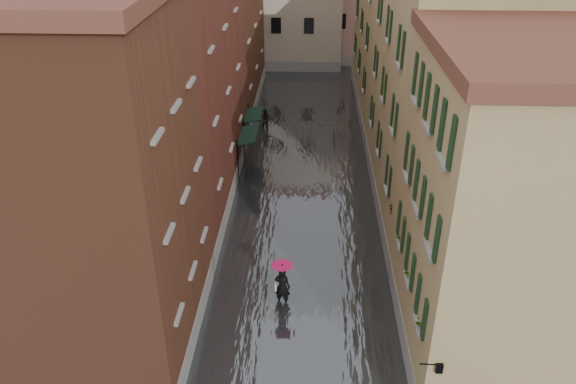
# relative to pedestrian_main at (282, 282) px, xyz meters

# --- Properties ---
(ground) EXTENTS (120.00, 120.00, 0.00)m
(ground) POSITION_rel_pedestrian_main_xyz_m (0.76, -0.25, -1.21)
(ground) COLOR #4F4F51
(ground) RESTS_ON ground
(floodwater) EXTENTS (10.00, 60.00, 0.20)m
(floodwater) POSITION_rel_pedestrian_main_xyz_m (0.76, 12.75, -1.11)
(floodwater) COLOR #3D4043
(floodwater) RESTS_ON ground
(building_left_near) EXTENTS (6.00, 8.00, 13.00)m
(building_left_near) POSITION_rel_pedestrian_main_xyz_m (-6.24, -2.25, 5.29)
(building_left_near) COLOR brown
(building_left_near) RESTS_ON ground
(building_left_mid) EXTENTS (6.00, 14.00, 12.50)m
(building_left_mid) POSITION_rel_pedestrian_main_xyz_m (-6.24, 8.75, 5.04)
(building_left_mid) COLOR maroon
(building_left_mid) RESTS_ON ground
(building_left_far) EXTENTS (6.00, 16.00, 14.00)m
(building_left_far) POSITION_rel_pedestrian_main_xyz_m (-6.24, 23.75, 5.79)
(building_left_far) COLOR brown
(building_left_far) RESTS_ON ground
(building_right_near) EXTENTS (6.00, 8.00, 11.50)m
(building_right_near) POSITION_rel_pedestrian_main_xyz_m (7.76, -2.25, 4.54)
(building_right_near) COLOR #A18853
(building_right_near) RESTS_ON ground
(building_right_mid) EXTENTS (6.00, 14.00, 13.00)m
(building_right_mid) POSITION_rel_pedestrian_main_xyz_m (7.76, 8.75, 5.29)
(building_right_mid) COLOR tan
(building_right_mid) RESTS_ON ground
(building_right_far) EXTENTS (6.00, 16.00, 11.50)m
(building_right_far) POSITION_rel_pedestrian_main_xyz_m (7.76, 23.75, 4.54)
(building_right_far) COLOR #A18853
(building_right_far) RESTS_ON ground
(awning_near) EXTENTS (1.09, 2.98, 2.80)m
(awning_near) POSITION_rel_pedestrian_main_xyz_m (-2.73, 12.47, 1.25)
(awning_near) COLOR black
(awning_near) RESTS_ON ground
(awning_far) EXTENTS (1.09, 2.71, 2.80)m
(awning_far) POSITION_rel_pedestrian_main_xyz_m (-2.73, 15.90, 1.24)
(awning_far) COLOR black
(awning_far) RESTS_ON ground
(wall_lantern) EXTENTS (0.71, 0.22, 0.35)m
(wall_lantern) POSITION_rel_pedestrian_main_xyz_m (5.09, -6.25, 1.79)
(wall_lantern) COLOR black
(wall_lantern) RESTS_ON ground
(window_planters) EXTENTS (0.59, 8.43, 0.84)m
(window_planters) POSITION_rel_pedestrian_main_xyz_m (4.88, -0.83, 2.30)
(window_planters) COLOR brown
(window_planters) RESTS_ON ground
(pedestrian_main) EXTENTS (0.90, 0.90, 2.06)m
(pedestrian_main) POSITION_rel_pedestrian_main_xyz_m (0.00, 0.00, 0.00)
(pedestrian_main) COLOR black
(pedestrian_main) RESTS_ON ground
(pedestrian_far) EXTENTS (0.90, 0.74, 1.69)m
(pedestrian_far) POSITION_rel_pedestrian_main_xyz_m (-2.14, 19.15, -0.37)
(pedestrian_far) COLOR black
(pedestrian_far) RESTS_ON ground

